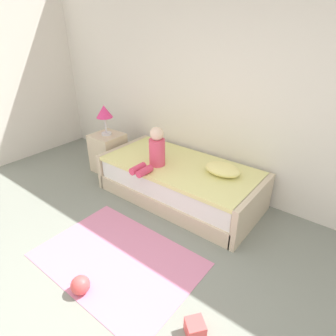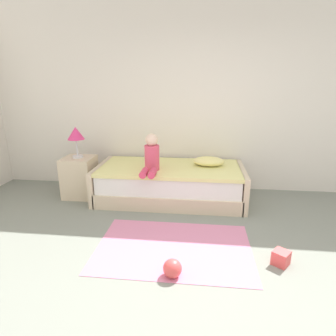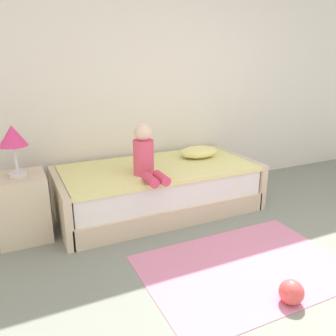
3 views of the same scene
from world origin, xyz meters
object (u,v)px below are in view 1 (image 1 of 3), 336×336
object	(u,v)px
nightstand	(108,153)
bed	(180,182)
toy_block	(195,329)
table_lamp	(104,113)
toy_ball	(80,285)
child_figure	(155,151)
pillow	(223,169)

from	to	relation	value
nightstand	bed	bearing A→B (deg)	1.55
toy_block	bed	bearing A→B (deg)	129.59
table_lamp	toy_block	xyz separation A→B (m)	(2.56, -1.43, -0.87)
nightstand	toy_ball	size ratio (longest dim) A/B	3.55
nightstand	toy_ball	world-z (taller)	nightstand
toy_ball	toy_block	distance (m)	1.04
child_figure	pillow	world-z (taller)	child_figure
toy_block	pillow	bearing A→B (deg)	112.92
toy_ball	bed	bearing A→B (deg)	96.83
table_lamp	toy_block	world-z (taller)	table_lamp
nightstand	toy_ball	xyz separation A→B (m)	(1.56, -1.72, -0.22)
table_lamp	toy_ball	bearing A→B (deg)	-47.84
nightstand	toy_ball	distance (m)	2.34
nightstand	table_lamp	xyz separation A→B (m)	(0.00, 0.00, 0.64)
child_figure	toy_ball	world-z (taller)	child_figure
child_figure	nightstand	bearing A→B (deg)	170.30
nightstand	toy_block	world-z (taller)	nightstand
table_lamp	child_figure	xyz separation A→B (m)	(1.12, -0.19, -0.23)
bed	pillow	size ratio (longest dim) A/B	4.80
bed	child_figure	distance (m)	0.56
bed	table_lamp	distance (m)	1.52
table_lamp	child_figure	bearing A→B (deg)	-9.70
bed	toy_ball	world-z (taller)	bed
table_lamp	pillow	distance (m)	1.94
table_lamp	pillow	size ratio (longest dim) A/B	1.02
bed	pillow	bearing A→B (deg)	10.30
nightstand	table_lamp	bearing A→B (deg)	0.00
table_lamp	toy_ball	distance (m)	2.48
nightstand	child_figure	bearing A→B (deg)	-9.70
nightstand	toy_block	distance (m)	2.94
child_figure	table_lamp	bearing A→B (deg)	170.30
pillow	toy_block	world-z (taller)	pillow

